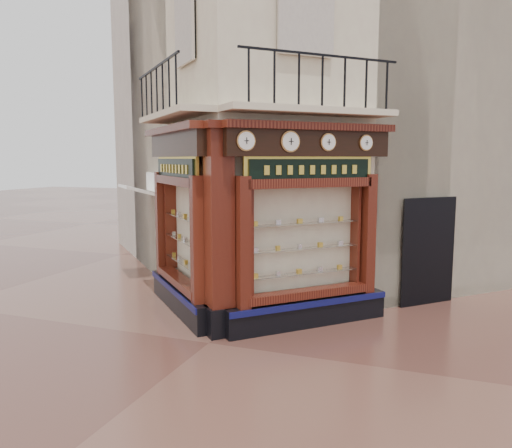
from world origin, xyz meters
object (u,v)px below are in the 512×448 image
at_px(clock_a, 246,141).
at_px(clock_c, 328,142).
at_px(corner_pilaster, 219,233).
at_px(clock_d, 366,143).
at_px(signboard_right, 311,170).
at_px(clock_b, 290,142).
at_px(signboard_left, 176,169).
at_px(awning, 140,279).

height_order(clock_a, clock_c, clock_a).
bearing_deg(clock_c, corner_pilaster, 168.28).
relative_size(clock_d, signboard_right, 0.16).
xyz_separation_m(clock_b, signboard_left, (-2.64, 0.44, -0.52)).
bearing_deg(clock_b, corner_pilaster, 161.02).
relative_size(clock_a, clock_b, 0.92).
relative_size(signboard_left, signboard_right, 1.02).
bearing_deg(awning, clock_c, -154.95).
bearing_deg(clock_d, signboard_right, 174.68).
relative_size(clock_c, signboard_left, 0.16).
relative_size(clock_d, signboard_left, 0.15).
xyz_separation_m(clock_a, clock_d, (1.82, 1.82, 0.00)).
distance_m(clock_c, clock_d, 0.88).
distance_m(clock_a, clock_c, 1.70).
xyz_separation_m(corner_pilaster, clock_c, (1.76, 1.15, 1.67)).
xyz_separation_m(clock_a, awning, (-4.48, 3.26, -3.62)).
xyz_separation_m(corner_pilaster, clock_a, (0.55, -0.05, 1.67)).
bearing_deg(corner_pilaster, clock_c, -11.72).
xyz_separation_m(clock_b, clock_c, (0.58, 0.58, 0.00)).
distance_m(corner_pilaster, signboard_right, 2.12).
bearing_deg(signboard_left, clock_d, -123.79).
distance_m(corner_pilaster, clock_d, 3.41).
bearing_deg(signboard_right, signboard_left, 135.00).
height_order(corner_pilaster, awning, corner_pilaster).
bearing_deg(clock_d, corner_pilaster, 171.73).
relative_size(clock_a, awning, 0.27).
xyz_separation_m(corner_pilaster, clock_b, (1.18, 0.58, 1.67)).
height_order(clock_d, signboard_left, clock_d).
height_order(clock_b, clock_d, clock_b).
height_order(clock_c, clock_d, clock_c).
relative_size(corner_pilaster, awning, 3.00).
bearing_deg(clock_a, clock_d, 0.00).
xyz_separation_m(clock_a, clock_b, (0.63, 0.63, 0.00)).
relative_size(clock_b, clock_d, 1.24).
bearing_deg(signboard_right, clock_a, -175.47).
height_order(clock_a, clock_d, clock_a).
bearing_deg(awning, clock_b, -162.35).
relative_size(clock_c, signboard_right, 0.17).
bearing_deg(clock_c, signboard_right, 160.27).
relative_size(corner_pilaster, clock_c, 11.84).
bearing_deg(awning, clock_a, -171.11).
bearing_deg(signboard_right, clock_d, -5.32).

